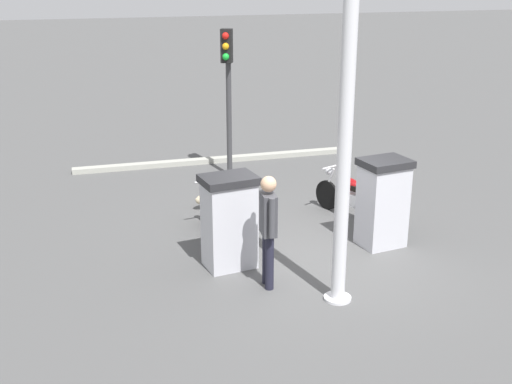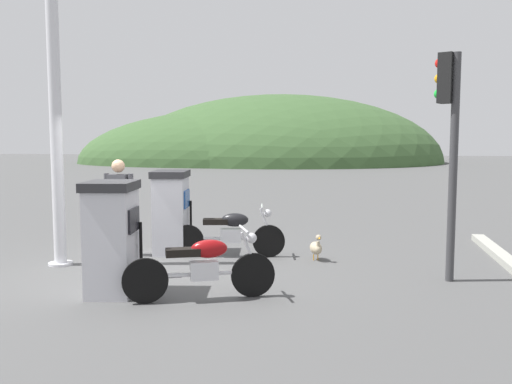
{
  "view_description": "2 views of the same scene",
  "coord_description": "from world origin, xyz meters",
  "px_view_note": "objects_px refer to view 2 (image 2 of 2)",
  "views": [
    {
      "loc": [
        -8.95,
        3.88,
        4.48
      ],
      "look_at": [
        1.02,
        0.59,
        0.86
      ],
      "focal_mm": 44.8,
      "sensor_mm": 36.0,
      "label": 1
    },
    {
      "loc": [
        2.99,
        -8.26,
        2.11
      ],
      "look_at": [
        1.77,
        0.31,
        1.26
      ],
      "focal_mm": 38.44,
      "sensor_mm": 36.0,
      "label": 2
    }
  ],
  "objects_px": {
    "roadside_traffic_light": "(449,125)",
    "canopy_support_pole": "(56,134)",
    "attendant_person": "(119,200)",
    "motorcycle_far_pump": "(230,232)",
    "motorcycle_near_pump": "(203,265)",
    "wandering_duck": "(316,247)",
    "fuel_pump_near": "(112,237)",
    "fuel_pump_far": "(171,211)"
  },
  "relations": [
    {
      "from": "fuel_pump_near",
      "to": "canopy_support_pole",
      "type": "bearing_deg",
      "value": 135.46
    },
    {
      "from": "motorcycle_far_pump",
      "to": "roadside_traffic_light",
      "type": "bearing_deg",
      "value": -17.98
    },
    {
      "from": "fuel_pump_near",
      "to": "roadside_traffic_light",
      "type": "xyz_separation_m",
      "value": [
        4.59,
        1.41,
        1.51
      ]
    },
    {
      "from": "motorcycle_far_pump",
      "to": "fuel_pump_far",
      "type": "bearing_deg",
      "value": 170.84
    },
    {
      "from": "roadside_traffic_light",
      "to": "motorcycle_near_pump",
      "type": "bearing_deg",
      "value": -155.95
    },
    {
      "from": "motorcycle_near_pump",
      "to": "fuel_pump_near",
      "type": "bearing_deg",
      "value": 176.58
    },
    {
      "from": "fuel_pump_far",
      "to": "wandering_duck",
      "type": "height_order",
      "value": "fuel_pump_far"
    },
    {
      "from": "motorcycle_near_pump",
      "to": "motorcycle_far_pump",
      "type": "bearing_deg",
      "value": 92.98
    },
    {
      "from": "motorcycle_far_pump",
      "to": "roadside_traffic_light",
      "type": "xyz_separation_m",
      "value": [
        3.46,
        -1.12,
        1.85
      ]
    },
    {
      "from": "attendant_person",
      "to": "roadside_traffic_light",
      "type": "distance_m",
      "value": 5.67
    },
    {
      "from": "fuel_pump_near",
      "to": "roadside_traffic_light",
      "type": "bearing_deg",
      "value": 17.05
    },
    {
      "from": "fuel_pump_far",
      "to": "roadside_traffic_light",
      "type": "xyz_separation_m",
      "value": [
        4.59,
        -1.31,
        1.52
      ]
    },
    {
      "from": "wandering_duck",
      "to": "canopy_support_pole",
      "type": "distance_m",
      "value": 4.74
    },
    {
      "from": "fuel_pump_far",
      "to": "motorcycle_far_pump",
      "type": "relative_size",
      "value": 0.76
    },
    {
      "from": "motorcycle_near_pump",
      "to": "attendant_person",
      "type": "distance_m",
      "value": 3.27
    },
    {
      "from": "fuel_pump_near",
      "to": "wandering_duck",
      "type": "bearing_deg",
      "value": 42.89
    },
    {
      "from": "wandering_duck",
      "to": "motorcycle_far_pump",
      "type": "bearing_deg",
      "value": 177.58
    },
    {
      "from": "attendant_person",
      "to": "wandering_duck",
      "type": "relative_size",
      "value": 3.64
    },
    {
      "from": "wandering_duck",
      "to": "motorcycle_near_pump",
      "type": "bearing_deg",
      "value": -118.64
    },
    {
      "from": "wandering_duck",
      "to": "fuel_pump_near",
      "type": "bearing_deg",
      "value": -137.11
    },
    {
      "from": "fuel_pump_far",
      "to": "canopy_support_pole",
      "type": "bearing_deg",
      "value": -143.15
    },
    {
      "from": "motorcycle_far_pump",
      "to": "canopy_support_pole",
      "type": "relative_size",
      "value": 0.44
    },
    {
      "from": "attendant_person",
      "to": "wandering_duck",
      "type": "bearing_deg",
      "value": 1.77
    },
    {
      "from": "attendant_person",
      "to": "canopy_support_pole",
      "type": "relative_size",
      "value": 0.38
    },
    {
      "from": "motorcycle_near_pump",
      "to": "motorcycle_far_pump",
      "type": "distance_m",
      "value": 2.61
    },
    {
      "from": "motorcycle_far_pump",
      "to": "roadside_traffic_light",
      "type": "height_order",
      "value": "roadside_traffic_light"
    },
    {
      "from": "fuel_pump_near",
      "to": "fuel_pump_far",
      "type": "bearing_deg",
      "value": 90.0
    },
    {
      "from": "fuel_pump_near",
      "to": "motorcycle_far_pump",
      "type": "height_order",
      "value": "fuel_pump_near"
    },
    {
      "from": "fuel_pump_near",
      "to": "wandering_duck",
      "type": "xyz_separation_m",
      "value": [
        2.65,
        2.47,
        -0.55
      ]
    },
    {
      "from": "fuel_pump_near",
      "to": "roadside_traffic_light",
      "type": "height_order",
      "value": "roadside_traffic_light"
    },
    {
      "from": "roadside_traffic_light",
      "to": "canopy_support_pole",
      "type": "bearing_deg",
      "value": 178.77
    },
    {
      "from": "motorcycle_near_pump",
      "to": "attendant_person",
      "type": "relative_size",
      "value": 1.09
    },
    {
      "from": "fuel_pump_near",
      "to": "motorcycle_far_pump",
      "type": "distance_m",
      "value": 2.79
    },
    {
      "from": "motorcycle_far_pump",
      "to": "roadside_traffic_light",
      "type": "relative_size",
      "value": 0.6
    },
    {
      "from": "fuel_pump_near",
      "to": "motorcycle_near_pump",
      "type": "distance_m",
      "value": 1.31
    },
    {
      "from": "fuel_pump_far",
      "to": "motorcycle_near_pump",
      "type": "relative_size",
      "value": 0.8
    },
    {
      "from": "motorcycle_near_pump",
      "to": "canopy_support_pole",
      "type": "distance_m",
      "value": 3.68
    },
    {
      "from": "fuel_pump_near",
      "to": "canopy_support_pole",
      "type": "height_order",
      "value": "canopy_support_pole"
    },
    {
      "from": "motorcycle_far_pump",
      "to": "attendant_person",
      "type": "distance_m",
      "value": 2.07
    },
    {
      "from": "roadside_traffic_light",
      "to": "canopy_support_pole",
      "type": "distance_m",
      "value": 6.16
    },
    {
      "from": "attendant_person",
      "to": "canopy_support_pole",
      "type": "height_order",
      "value": "canopy_support_pole"
    },
    {
      "from": "fuel_pump_near",
      "to": "fuel_pump_far",
      "type": "distance_m",
      "value": 2.71
    }
  ]
}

